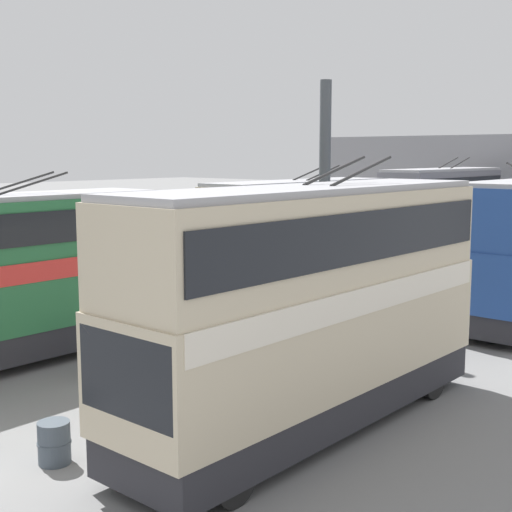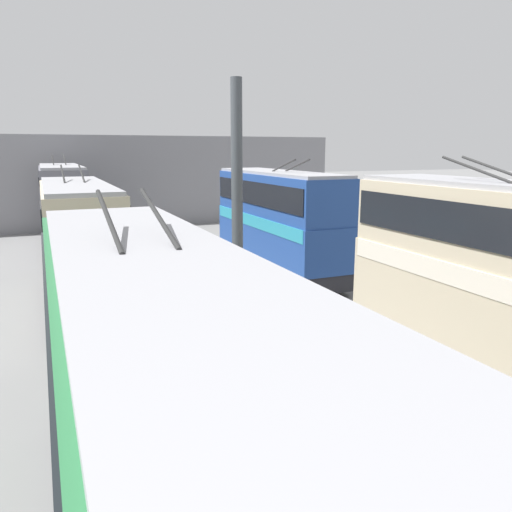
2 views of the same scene
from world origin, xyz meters
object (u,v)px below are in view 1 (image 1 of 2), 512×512
person_by_left_row (172,392)px  person_aisle_midway (190,345)px  bus_right_far (442,208)px  person_by_right_row (94,341)px  oil_drum (54,442)px  bus_left_near (313,293)px  bus_right_mid (298,230)px

person_by_left_row → person_aisle_midway: (2.83, 2.41, 0.04)m
bus_right_far → person_aisle_midway: size_ratio=6.06×
bus_right_far → person_aisle_midway: bearing=-168.9°
person_by_right_row → oil_drum: person_by_right_row is taller
bus_left_near → person_by_right_row: bearing=96.0°
person_by_left_row → bus_left_near: bearing=53.7°
bus_left_near → person_by_right_row: (-0.71, 6.77, -2.09)m
bus_left_near → oil_drum: bearing=150.2°
person_by_right_row → person_aisle_midway: size_ratio=1.02×
person_by_left_row → person_aisle_midway: person_aisle_midway is taller
bus_left_near → person_aisle_midway: (0.79, 4.61, -2.11)m
oil_drum → bus_left_near: bearing=-29.8°
bus_right_mid → person_by_left_row: (-13.60, -7.09, -1.91)m
person_by_left_row → oil_drum: (-2.63, 0.47, -0.42)m
person_aisle_midway → bus_right_mid: bearing=-151.4°
bus_left_near → bus_right_mid: (11.57, 9.29, -0.23)m
bus_right_mid → person_by_left_row: bearing=-152.5°
person_by_right_row → person_aisle_midway: 2.64m
person_by_left_row → oil_drum: size_ratio=1.93×
person_aisle_midway → bus_left_near: bearing=85.3°
person_by_right_row → person_aisle_midway: (1.50, -2.17, -0.02)m
bus_left_near → bus_right_far: (24.64, 9.29, -0.08)m
bus_right_mid → person_by_left_row: 15.46m
person_by_left_row → bus_right_far: bearing=115.8°
bus_left_near → bus_right_far: 26.33m
person_aisle_midway → person_by_right_row: bearing=-50.2°
bus_left_near → person_aisle_midway: bus_left_near is taller
person_by_right_row → person_aisle_midway: bearing=157.1°
bus_right_far → oil_drum: bus_right_far is taller
person_by_right_row → bus_right_mid: bearing=-136.0°
person_by_right_row → person_by_left_row: (-1.33, -4.57, -0.05)m
person_by_right_row → bus_left_near: bearing=128.4°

